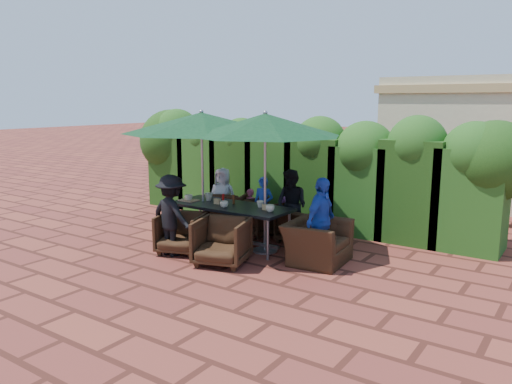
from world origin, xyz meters
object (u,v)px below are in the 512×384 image
Objects in this scene: chair_far_right at (298,224)px; chair_near_right at (222,239)px; umbrella_left at (202,123)px; chair_near_left at (181,231)px; chair_far_mid at (263,215)px; chair_far_left at (228,208)px; dining_table at (231,209)px; umbrella_right at (265,125)px; chair_end_right at (317,235)px.

chair_near_right is at bearing 76.75° from chair_far_right.
chair_near_left is (0.22, -0.85, -1.83)m from umbrella_left.
umbrella_left is 4.23× the size of chair_far_right.
chair_far_mid is 0.99× the size of chair_near_left.
chair_far_left is 1.00× the size of chair_near_right.
chair_near_left reaches higher than dining_table.
umbrella_right reaches higher than chair_end_right.
umbrella_left is 3.81× the size of chair_near_left.
chair_far_right is at bearing 33.07° from chair_near_left.
chair_end_right is (2.19, 0.87, 0.07)m from chair_near_left.
chair_end_right is (1.22, 0.96, 0.04)m from chair_near_right.
chair_near_left is at bearing 97.04° from chair_far_mid.
umbrella_right is at bearing 147.02° from chair_far_mid.
chair_far_right is 2.20m from chair_near_left.
dining_table is at bearing -177.61° from umbrella_right.
chair_near_right is (1.38, -1.96, -0.00)m from chair_far_left.
umbrella_right is at bearing 84.42° from chair_end_right.
chair_far_right is 0.90× the size of chair_near_left.
dining_table is at bearing 85.66° from chair_end_right.
chair_near_right reaches higher than chair_near_left.
chair_end_right is at bearing 0.46° from umbrella_left.
dining_table is 0.86× the size of umbrella_right.
dining_table is at bearing 111.03° from chair_far_left.
chair_far_right is (0.84, -0.10, -0.03)m from chair_far_mid.
chair_far_left is 1.92m from chair_near_left.
chair_far_mid is at bearing -8.37° from chair_far_right.
chair_end_right is at bearing 132.68° from chair_far_right.
dining_table reaches higher than chair_far_right.
umbrella_left reaches higher than chair_near_right.
chair_far_mid is at bearing 86.47° from chair_near_right.
umbrella_left reaches higher than chair_far_mid.
umbrella_left is 1.11× the size of umbrella_right.
umbrella_right is 3.79× the size of chair_far_right.
chair_near_left is at bearing 50.60° from chair_far_right.
chair_far_mid is 0.73× the size of chair_end_right.
dining_table is 1.00m from chair_near_left.
umbrella_left is 2.59m from chair_far_right.
umbrella_left reaches higher than chair_near_left.
chair_far_left is 1.76m from chair_far_right.
umbrella_left reaches higher than chair_far_left.
chair_far_right is (1.56, 0.89, -1.87)m from umbrella_left.
chair_far_right is 1.22m from chair_end_right.
chair_far_right is at bearing 157.13° from chair_far_left.
chair_far_right is at bearing 39.58° from chair_end_right.
chair_far_left is (-0.19, 1.02, -1.80)m from umbrella_left.
dining_table is 2.18× the size of chair_end_right.
chair_near_left is (-1.16, -0.88, -1.83)m from umbrella_right.
chair_far_left is at bearing 129.59° from dining_table.
chair_end_right is at bearing 140.44° from chair_far_left.
umbrella_left is at bearing 85.50° from chair_end_right.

